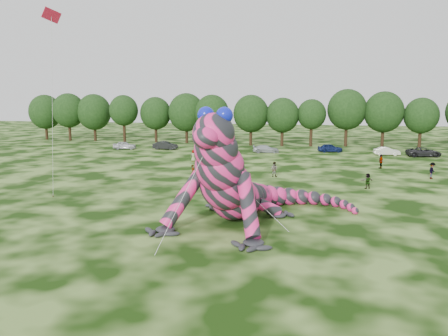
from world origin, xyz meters
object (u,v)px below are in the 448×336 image
at_px(inflatable_gecko, 239,163).
at_px(spectator_3, 381,161).
at_px(tree_7, 251,120).
at_px(spectator_4, 193,156).
at_px(tree_2, 94,118).
at_px(tree_8, 282,122).
at_px(car_6, 424,152).
at_px(spectator_0, 193,172).
at_px(tree_12, 421,123).
at_px(car_5, 387,151).
at_px(tree_0, 46,117).
at_px(car_0, 125,145).
at_px(car_3, 266,149).
at_px(car_1, 165,145).
at_px(tree_1, 69,117).
at_px(car_2, 220,147).
at_px(tree_11, 383,120).
at_px(spectator_1, 274,169).
at_px(tree_4, 156,120).
at_px(flying_kite, 52,30).
at_px(car_4, 330,148).
at_px(tree_3, 124,119).
at_px(spectator_2, 432,171).
at_px(tree_5, 186,118).
at_px(tree_6, 212,120).
at_px(tree_9, 311,123).

bearing_deg(inflatable_gecko, spectator_3, 75.53).
bearing_deg(tree_7, spectator_4, -103.20).
xyz_separation_m(tree_2, tree_8, (38.80, -1.78, -0.35)).
bearing_deg(car_6, spectator_0, 121.98).
height_order(inflatable_gecko, tree_12, tree_12).
xyz_separation_m(tree_8, car_5, (17.10, -9.93, -3.82)).
bearing_deg(tree_0, spectator_0, -41.44).
bearing_deg(inflatable_gecko, tree_2, 140.67).
relative_size(car_0, car_3, 0.92).
relative_size(tree_0, car_1, 2.20).
relative_size(spectator_3, spectator_0, 1.08).
distance_m(tree_8, car_5, 20.14).
xyz_separation_m(car_1, car_6, (41.97, -0.76, -0.00)).
bearing_deg(tree_1, car_2, -17.57).
bearing_deg(tree_11, tree_12, -4.18).
relative_size(tree_1, spectator_4, 6.07).
distance_m(inflatable_gecko, tree_11, 54.02).
height_order(car_2, car_3, car_2).
bearing_deg(spectator_1, tree_1, -19.22).
height_order(tree_4, tree_11, tree_11).
distance_m(tree_4, spectator_0, 41.76).
height_order(flying_kite, car_6, flying_kite).
relative_size(car_2, car_4, 1.31).
relative_size(tree_3, car_5, 2.39).
height_order(flying_kite, car_0, flying_kite).
bearing_deg(spectator_2, tree_5, 84.16).
xyz_separation_m(tree_11, car_0, (-44.69, -11.86, -4.36)).
bearing_deg(car_5, tree_3, 73.42).
height_order(tree_4, car_4, tree_4).
bearing_deg(car_1, car_5, -89.31).
height_order(tree_1, tree_11, tree_11).
bearing_deg(car_2, car_3, -100.43).
distance_m(tree_2, car_0, 17.84).
bearing_deg(car_0, tree_8, -79.91).
bearing_deg(flying_kite, spectator_2, 28.93).
xyz_separation_m(tree_12, spectator_0, (-31.55, -36.49, -3.64)).
bearing_deg(flying_kite, spectator_0, 58.20).
distance_m(car_0, car_3, 24.80).
relative_size(tree_5, car_4, 2.42).
distance_m(tree_1, tree_4, 18.73).
distance_m(tree_2, tree_5, 19.90).
distance_m(tree_6, car_0, 17.38).
xyz_separation_m(tree_6, spectator_2, (32.19, -29.52, -3.81)).
distance_m(tree_9, car_6, 20.58).
bearing_deg(car_3, tree_0, 68.20).
xyz_separation_m(car_2, spectator_3, (23.98, -13.55, 0.18)).
height_order(tree_9, car_4, tree_9).
bearing_deg(spectator_1, tree_7, -60.52).
height_order(tree_3, car_0, tree_3).
distance_m(spectator_3, spectator_2, 7.90).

